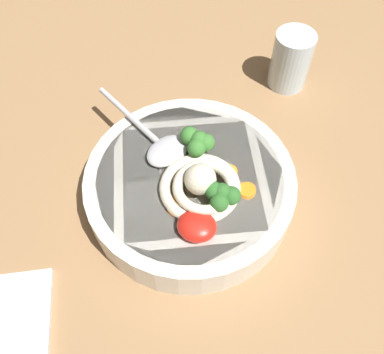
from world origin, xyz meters
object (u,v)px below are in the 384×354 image
at_px(noodle_pile, 201,185).
at_px(drinking_glass, 291,60).
at_px(soup_bowl, 192,188).
at_px(soup_spoon, 161,145).

relative_size(noodle_pile, drinking_glass, 1.18).
height_order(soup_bowl, soup_spoon, soup_spoon).
bearing_deg(noodle_pile, drinking_glass, 76.39).
xyz_separation_m(noodle_pile, drinking_glass, (0.07, 0.28, -0.02)).
bearing_deg(soup_bowl, soup_spoon, 148.55).
bearing_deg(drinking_glass, soup_bowl, -107.88).
relative_size(soup_bowl, soup_spoon, 1.66).
xyz_separation_m(soup_bowl, noodle_pile, (0.02, -0.02, 0.04)).
bearing_deg(noodle_pile, soup_spoon, 144.65).
xyz_separation_m(noodle_pile, soup_spoon, (-0.07, 0.05, -0.01)).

